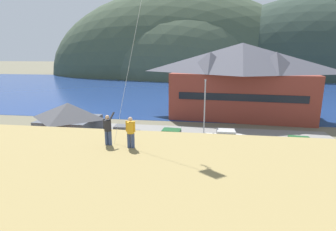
% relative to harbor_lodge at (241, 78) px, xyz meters
% --- Properties ---
extents(ground_plane, '(600.00, 600.00, 0.00)m').
position_rel_harbor_lodge_xyz_m(ground_plane, '(-9.24, -23.18, -6.59)').
color(ground_plane, '#66604C').
extents(parking_lot_pad, '(40.00, 20.00, 0.10)m').
position_rel_harbor_lodge_xyz_m(parking_lot_pad, '(-9.24, -18.18, -6.54)').
color(parking_lot_pad, gray).
rests_on(parking_lot_pad, ground).
extents(bay_water, '(360.00, 84.00, 0.03)m').
position_rel_harbor_lodge_xyz_m(bay_water, '(-9.24, 36.82, -6.57)').
color(bay_water, navy).
rests_on(bay_water, ground).
extents(far_hill_west_ridge, '(130.25, 70.25, 81.33)m').
position_rel_harbor_lodge_xyz_m(far_hill_west_ridge, '(-21.71, 91.55, -6.59)').
color(far_hill_west_ridge, '#3D4C38').
rests_on(far_hill_west_ridge, ground).
extents(far_hill_east_peak, '(91.78, 75.15, 68.37)m').
position_rel_harbor_lodge_xyz_m(far_hill_east_peak, '(-17.53, 90.39, -6.59)').
color(far_hill_east_peak, '#42513D').
rests_on(far_hill_east_peak, ground).
extents(far_hill_center_saddle, '(114.49, 60.56, 70.97)m').
position_rel_harbor_lodge_xyz_m(far_hill_center_saddle, '(42.90, 87.60, -6.59)').
color(far_hill_center_saddle, '#2D3D33').
rests_on(far_hill_center_saddle, ground).
extents(harbor_lodge, '(24.66, 13.61, 12.33)m').
position_rel_harbor_lodge_xyz_m(harbor_lodge, '(0.00, 0.00, 0.00)').
color(harbor_lodge, brown).
rests_on(harbor_lodge, ground).
extents(storage_shed_near_lot, '(6.90, 6.05, 4.94)m').
position_rel_harbor_lodge_xyz_m(storage_shed_near_lot, '(-21.84, -17.25, -4.02)').
color(storage_shed_near_lot, '#474C56').
rests_on(storage_shed_near_lot, ground).
extents(wharf_dock, '(3.20, 15.13, 0.70)m').
position_rel_harbor_lodge_xyz_m(wharf_dock, '(-8.81, 14.05, -6.24)').
color(wharf_dock, '#70604C').
rests_on(wharf_dock, ground).
extents(moored_boat_wharfside, '(2.84, 8.14, 2.16)m').
position_rel_harbor_lodge_xyz_m(moored_boat_wharfside, '(-12.46, 15.89, -5.87)').
color(moored_boat_wharfside, '#A8A399').
rests_on(moored_boat_wharfside, ground).
extents(moored_boat_outer_mooring, '(2.69, 7.97, 2.16)m').
position_rel_harbor_lodge_xyz_m(moored_boat_outer_mooring, '(-5.19, 14.30, -5.87)').
color(moored_boat_outer_mooring, navy).
rests_on(moored_boat_outer_mooring, ground).
extents(moored_boat_inner_slip, '(2.50, 7.59, 2.16)m').
position_rel_harbor_lodge_xyz_m(moored_boat_inner_slip, '(-12.37, 14.22, -5.87)').
color(moored_boat_inner_slip, '#23564C').
rests_on(moored_boat_inner_slip, ground).
extents(parked_car_front_row_end, '(4.35, 2.36, 1.82)m').
position_rel_harbor_lodge_xyz_m(parked_car_front_row_end, '(4.56, -17.45, -5.53)').
color(parked_car_front_row_end, '#236633').
rests_on(parked_car_front_row_end, parking_lot_pad).
extents(parked_car_back_row_left, '(4.23, 2.11, 1.82)m').
position_rel_harbor_lodge_xyz_m(parked_car_back_row_left, '(-3.25, -15.68, -5.53)').
color(parked_car_back_row_left, silver).
rests_on(parked_car_back_row_left, parking_lot_pad).
extents(parked_car_mid_row_center, '(4.34, 2.35, 1.82)m').
position_rel_harbor_lodge_xyz_m(parked_car_mid_row_center, '(-25.22, -21.82, -5.53)').
color(parked_car_mid_row_center, silver).
rests_on(parked_car_mid_row_center, parking_lot_pad).
extents(parked_car_mid_row_near, '(4.27, 2.18, 1.82)m').
position_rel_harbor_lodge_xyz_m(parked_car_mid_row_near, '(-15.76, -15.54, -5.53)').
color(parked_car_mid_row_near, slate).
rests_on(parked_car_mid_row_near, parking_lot_pad).
extents(parked_car_corner_spot, '(4.30, 2.26, 1.82)m').
position_rel_harbor_lodge_xyz_m(parked_car_corner_spot, '(-13.79, -21.68, -5.53)').
color(parked_car_corner_spot, black).
rests_on(parked_car_corner_spot, parking_lot_pad).
extents(parked_car_lone_by_shed, '(4.21, 2.07, 1.82)m').
position_rel_harbor_lodge_xyz_m(parked_car_lone_by_shed, '(4.40, -22.96, -5.53)').
color(parked_car_lone_by_shed, '#9EA3A8').
rests_on(parked_car_lone_by_shed, parking_lot_pad).
extents(parked_car_mid_row_far, '(4.34, 2.35, 1.82)m').
position_rel_harbor_lodge_xyz_m(parked_car_mid_row_far, '(-20.91, -23.36, -5.53)').
color(parked_car_mid_row_far, red).
rests_on(parked_car_mid_row_far, parking_lot_pad).
extents(parked_car_front_row_red, '(4.31, 2.27, 1.82)m').
position_rel_harbor_lodge_xyz_m(parked_car_front_row_red, '(-9.59, -16.38, -5.53)').
color(parked_car_front_row_red, '#236633').
rests_on(parked_car_front_row_red, parking_lot_pad).
extents(parked_car_front_row_silver, '(4.28, 2.22, 1.82)m').
position_rel_harbor_lodge_xyz_m(parked_car_front_row_silver, '(-5.93, -23.03, -5.53)').
color(parked_car_front_row_silver, '#236633').
rests_on(parked_car_front_row_silver, parking_lot_pad).
extents(parking_light_pole, '(0.24, 0.78, 7.33)m').
position_rel_harbor_lodge_xyz_m(parking_light_pole, '(-5.74, -12.62, -2.28)').
color(parking_light_pole, '#ADADB2').
rests_on(parking_light_pole, parking_lot_pad).
extents(person_kite_flyer, '(0.58, 0.63, 1.86)m').
position_rel_harbor_lodge_xyz_m(person_kite_flyer, '(-10.94, -32.47, -0.04)').
color(person_kite_flyer, '#384770').
rests_on(person_kite_flyer, grassy_hill_foreground).
extents(person_companion, '(0.55, 0.40, 1.74)m').
position_rel_harbor_lodge_xyz_m(person_companion, '(-9.53, -32.72, -0.06)').
color(person_companion, '#384770').
rests_on(person_companion, grassy_hill_foreground).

